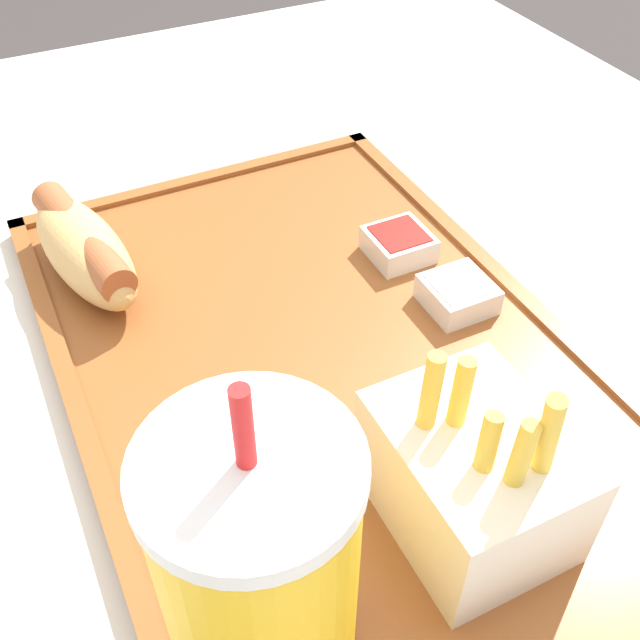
# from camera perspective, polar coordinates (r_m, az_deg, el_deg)

# --- Properties ---
(food_tray) EXTENTS (0.46, 0.31, 0.01)m
(food_tray) POSITION_cam_1_polar(r_m,az_deg,el_deg) (0.48, 0.00, -3.05)
(food_tray) COLOR brown
(food_tray) RESTS_ON dining_table
(soda_cup) EXTENTS (0.08, 0.08, 0.17)m
(soda_cup) POSITION_cam_1_polar(r_m,az_deg,el_deg) (0.31, -4.69, -18.42)
(soda_cup) COLOR gold
(soda_cup) RESTS_ON food_tray
(hot_dog_far) EXTENTS (0.14, 0.07, 0.05)m
(hot_dog_far) POSITION_cam_1_polar(r_m,az_deg,el_deg) (0.54, -17.52, 5.24)
(hot_dog_far) COLOR tan
(hot_dog_far) RESTS_ON food_tray
(fries_carton) EXTENTS (0.10, 0.08, 0.12)m
(fries_carton) POSITION_cam_1_polar(r_m,az_deg,el_deg) (0.38, 11.51, -11.53)
(fries_carton) COLOR silver
(fries_carton) RESTS_ON food_tray
(sauce_cup_mayo) EXTENTS (0.04, 0.04, 0.02)m
(sauce_cup_mayo) POSITION_cam_1_polar(r_m,az_deg,el_deg) (0.51, 10.46, 2.00)
(sauce_cup_mayo) COLOR silver
(sauce_cup_mayo) RESTS_ON food_tray
(sauce_cup_ketchup) EXTENTS (0.04, 0.04, 0.02)m
(sauce_cup_ketchup) POSITION_cam_1_polar(r_m,az_deg,el_deg) (0.55, 6.02, 5.80)
(sauce_cup_ketchup) COLOR silver
(sauce_cup_ketchup) RESTS_ON food_tray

